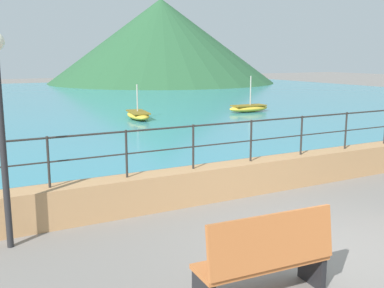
{
  "coord_description": "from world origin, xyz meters",
  "views": [
    {
      "loc": [
        -5.03,
        -4.69,
        2.93
      ],
      "look_at": [
        -0.46,
        3.7,
        1.1
      ],
      "focal_mm": 42.89,
      "sensor_mm": 36.0,
      "label": 1
    }
  ],
  "objects_px": {
    "bench_main": "(266,257)",
    "lamp_post": "(0,107)",
    "boat_0": "(138,115)",
    "boat_1": "(249,108)"
  },
  "relations": [
    {
      "from": "boat_0",
      "to": "boat_1",
      "type": "height_order",
      "value": "boat_1"
    },
    {
      "from": "lamp_post",
      "to": "boat_0",
      "type": "xyz_separation_m",
      "value": [
        7.18,
        12.47,
        -1.93
      ]
    },
    {
      "from": "bench_main",
      "to": "boat_1",
      "type": "height_order",
      "value": "boat_1"
    },
    {
      "from": "bench_main",
      "to": "boat_0",
      "type": "height_order",
      "value": "boat_0"
    },
    {
      "from": "bench_main",
      "to": "boat_0",
      "type": "distance_m",
      "value": 16.33
    },
    {
      "from": "lamp_post",
      "to": "boat_1",
      "type": "xyz_separation_m",
      "value": [
        13.35,
        12.36,
        -1.93
      ]
    },
    {
      "from": "lamp_post",
      "to": "bench_main",
      "type": "bearing_deg",
      "value": -51.67
    },
    {
      "from": "bench_main",
      "to": "lamp_post",
      "type": "bearing_deg",
      "value": 128.33
    },
    {
      "from": "bench_main",
      "to": "boat_1",
      "type": "distance_m",
      "value": 18.95
    },
    {
      "from": "bench_main",
      "to": "lamp_post",
      "type": "xyz_separation_m",
      "value": [
        -2.51,
        3.18,
        1.63
      ]
    }
  ]
}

